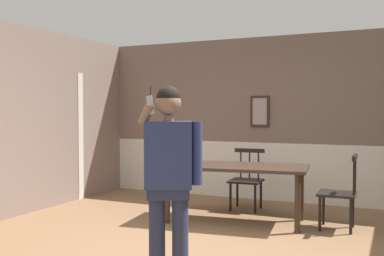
# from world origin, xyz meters

# --- Properties ---
(ground_plane) EXTENTS (6.71, 6.71, 0.00)m
(ground_plane) POSITION_xyz_m (0.00, 0.00, 0.00)
(ground_plane) COLOR #846042
(room_back_partition) EXTENTS (6.10, 0.17, 2.69)m
(room_back_partition) POSITION_xyz_m (-0.00, 2.93, 1.29)
(room_back_partition) COLOR #756056
(room_back_partition) RESTS_ON ground_plane
(dining_table) EXTENTS (1.96, 1.09, 0.75)m
(dining_table) POSITION_xyz_m (-0.12, 1.28, 0.67)
(dining_table) COLOR #38281E
(dining_table) RESTS_ON ground_plane
(chair_near_window) EXTENTS (0.46, 0.46, 0.93)m
(chair_near_window) POSITION_xyz_m (1.19, 1.44, 0.46)
(chair_near_window) COLOR black
(chair_near_window) RESTS_ON ground_plane
(chair_by_doorway) EXTENTS (0.49, 0.49, 0.89)m
(chair_by_doorway) POSITION_xyz_m (-0.22, 2.09, 0.45)
(chair_by_doorway) COLOR black
(chair_by_doorway) RESTS_ON ground_plane
(person_figure) EXTENTS (0.51, 0.37, 1.68)m
(person_figure) POSITION_xyz_m (0.05, -0.95, 0.96)
(person_figure) COLOR #282E49
(person_figure) RESTS_ON ground_plane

